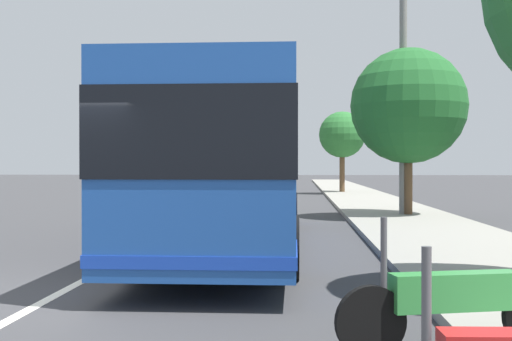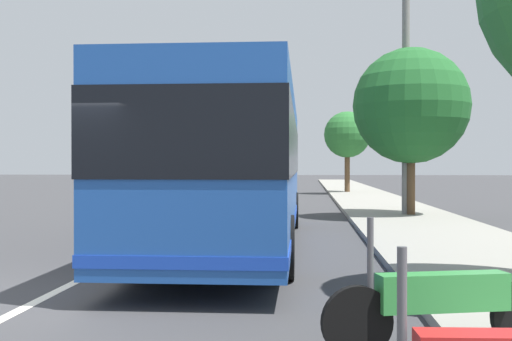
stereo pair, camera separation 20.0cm
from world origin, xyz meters
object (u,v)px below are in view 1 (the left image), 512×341
Objects in this scene: coach_bus at (237,162)px; car_side_street at (263,187)px; motorcycle_angled at (454,302)px; roadside_tree_mid_block at (408,106)px; utility_pole at (403,93)px; roadside_tree_far_block at (342,135)px; car_far_distant at (221,181)px.

car_side_street is (16.99, 0.41, -1.12)m from coach_bus.
motorcycle_angled is 24.82m from car_side_street.
roadside_tree_mid_block is at bearing -146.16° from car_side_street.
utility_pole reaches higher than coach_bus.
utility_pole is (-17.74, -0.79, 0.53)m from roadside_tree_far_block.
car_far_distant is 23.46m from roadside_tree_mid_block.
roadside_tree_far_block reaches higher than car_side_street.
motorcycle_angled is 15.73m from utility_pole.
coach_bus is 3.06× the size of car_side_street.
utility_pole is (0.10, 0.16, 0.46)m from roadside_tree_mid_block.
utility_pole reaches higher than roadside_tree_mid_block.
car_side_street is at bearing -96.35° from motorcycle_angled.
car_side_street reaches higher than motorcycle_angled.
car_far_distant is 0.76× the size of roadside_tree_mid_block.
utility_pole is (-9.46, -5.22, 3.48)m from car_side_street.
car_side_street is (-11.92, -3.57, 0.02)m from car_far_distant.
motorcycle_angled is 0.44× the size of roadside_tree_far_block.
roadside_tree_far_block reaches higher than motorcycle_angled.
utility_pole is at bearing 24.82° from car_far_distant.
coach_bus is 2.22× the size of roadside_tree_mid_block.
roadside_tree_far_block is at bearing -105.89° from motorcycle_angled.
roadside_tree_mid_block is 0.68× the size of utility_pole.
roadside_tree_far_block is at bearing 2.56° from utility_pole.
utility_pole is at bearing -177.44° from roadside_tree_far_block.
coach_bus is 9.25m from utility_pole.
coach_bus reaches higher than car_side_street.
utility_pole is (-21.37, -8.79, 3.50)m from car_far_distant.
coach_bus is 8.22m from motorcycle_angled.
car_side_street is at bearing 28.90° from utility_pole.
car_far_distant is (36.53, 6.77, 0.19)m from motorcycle_angled.
motorcycle_angled is at bearing -168.13° from car_side_street.
roadside_tree_far_block is 17.77m from utility_pole.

